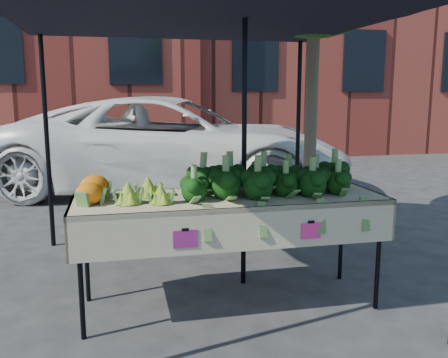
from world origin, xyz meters
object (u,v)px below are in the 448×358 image
vehicle (171,15)px  street_tree (313,64)px  canopy (202,131)px  table (230,251)px

vehicle → street_tree: 3.47m
canopy → vehicle: size_ratio=0.53×
table → vehicle: size_ratio=0.41×
street_tree → vehicle: bearing=110.3°
table → street_tree: size_ratio=0.60×
table → canopy: bearing=103.9°
vehicle → street_tree: vehicle is taller
canopy → vehicle: 4.43m
vehicle → street_tree: size_ratio=1.48×
table → vehicle: bearing=88.3°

